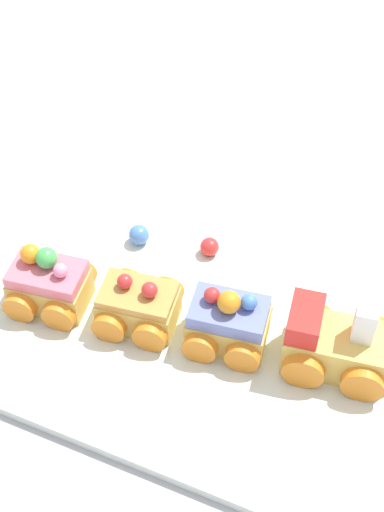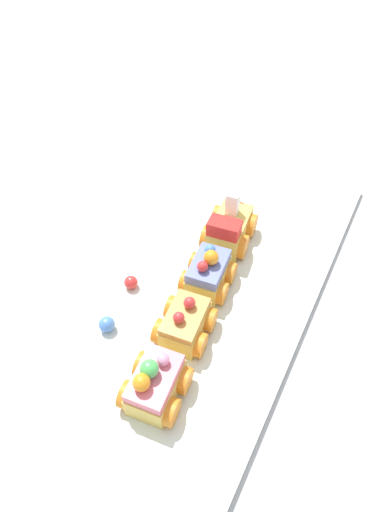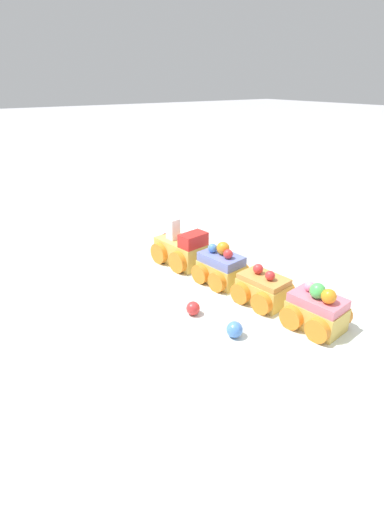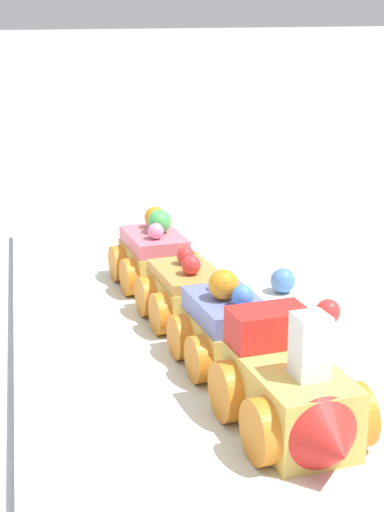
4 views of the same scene
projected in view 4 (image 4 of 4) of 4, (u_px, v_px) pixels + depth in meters
ground_plane at (245, 363)px, 0.65m from camera, size 10.00×10.00×0.00m
display_board at (245, 356)px, 0.65m from camera, size 0.75×0.34×0.01m
cake_train_locomotive at (294, 397)px, 0.51m from camera, size 0.13×0.08×0.08m
cake_car_blueberry at (227, 331)px, 0.61m from camera, size 0.08×0.08×0.07m
cake_car_caramel at (187, 295)px, 0.70m from camera, size 0.08×0.08×0.06m
cake_car_strawberry at (154, 257)px, 0.78m from camera, size 0.08×0.08×0.07m
gumball_red at (328, 312)px, 0.69m from camera, size 0.02×0.02×0.02m
gumball_blue at (283, 281)px, 0.76m from camera, size 0.02×0.02×0.02m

